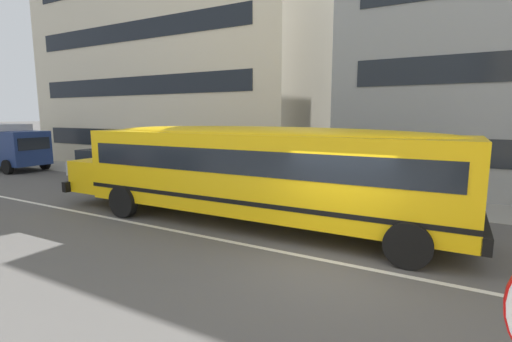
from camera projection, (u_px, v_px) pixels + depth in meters
ground_plane at (331, 262)px, 8.62m from camera, size 400.00×400.00×0.00m
sidewalk_far at (387, 201)px, 14.68m from camera, size 120.00×3.00×0.01m
lane_centreline at (331, 262)px, 8.62m from camera, size 110.00×0.16×0.01m
school_bus at (252, 167)px, 11.34m from camera, size 13.64×3.23×3.04m
parked_car_silver_by_entrance at (105, 165)px, 18.79m from camera, size 3.92×1.92×1.64m
box_truck at (4, 145)px, 23.08m from camera, size 6.07×2.54×2.82m
apartment_block_far_left at (182, 22)px, 26.03m from camera, size 20.00×9.54×19.70m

